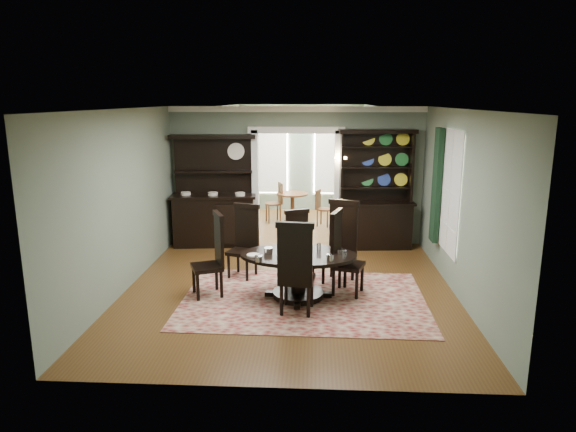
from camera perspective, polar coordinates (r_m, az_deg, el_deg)
name	(u,v)px	position (r m, az deg, el deg)	size (l,w,h in m)	color
room	(289,198)	(8.35, 0.12, 2.00)	(5.51, 6.01, 3.01)	brown
parlor	(300,162)	(13.79, 1.33, 6.07)	(3.51, 3.50, 3.01)	brown
doorway_trim	(296,171)	(11.26, 0.92, 5.05)	(2.08, 0.25, 2.57)	white
right_window	(444,189)	(9.48, 16.91, 2.90)	(0.15, 1.47, 2.12)	white
wall_sconce	(340,159)	(11.08, 5.84, 6.27)	(0.27, 0.21, 0.21)	#B57530
rug	(304,299)	(8.37, 1.75, -9.20)	(3.88, 2.68, 0.01)	maroon
dining_table	(298,267)	(8.29, 1.16, -5.71)	(1.88, 1.74, 0.74)	black
centerpiece	(301,249)	(8.23, 1.44, -3.66)	(1.61, 1.03, 0.26)	silver
chair_far_left	(245,238)	(9.31, -4.83, -2.50)	(0.61, 0.59, 1.32)	black
chair_far_mid	(299,242)	(9.24, 1.19, -2.89)	(0.59, 0.58, 1.22)	black
chair_far_right	(341,239)	(9.02, 5.94, -2.58)	(0.69, 0.67, 1.44)	black
chair_end_left	(214,253)	(8.42, -8.27, -4.04)	(0.64, 0.66, 1.38)	black
chair_end_right	(342,251)	(8.44, 5.98, -3.86)	(0.62, 0.64, 1.39)	black
chair_near	(296,266)	(7.54, 0.87, -5.61)	(0.59, 0.56, 1.45)	black
sideboard	(214,207)	(11.33, -8.21, 0.98)	(1.89, 0.83, 2.41)	black
welsh_dresser	(375,205)	(11.17, 9.66, 1.17)	(1.67, 0.72, 2.53)	black
parlor_table	(292,203)	(13.38, 0.50, 1.45)	(0.82, 0.82, 0.76)	brown
parlor_chair_left	(276,201)	(13.36, -1.35, 1.66)	(0.48, 0.47, 1.03)	brown
parlor_chair_right	(322,207)	(12.98, 3.78, 1.02)	(0.43, 0.42, 0.91)	brown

